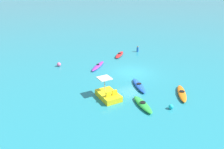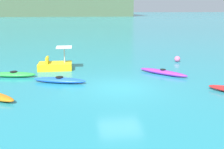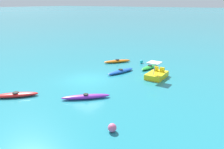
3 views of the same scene
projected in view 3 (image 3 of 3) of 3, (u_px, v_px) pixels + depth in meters
The scene contains 9 objects.
ground_plane at pixel (87, 79), 20.54m from camera, with size 600.00×600.00×0.00m, color teal.
kayak_purple at pixel (86, 97), 16.42m from camera, with size 2.87×3.02×0.37m.
kayak_orange at pixel (117, 61), 26.25m from camera, with size 2.99×2.61×0.37m.
kayak_red at pixel (16, 95), 16.74m from camera, with size 2.78×2.84×0.37m.
kayak_blue at pixel (121, 71), 22.44m from camera, with size 3.33×1.70×0.37m.
kayak_green at pixel (150, 67), 23.91m from camera, with size 2.98×1.21×0.37m.
pedal_boat_yellow at pixel (157, 74), 20.87m from camera, with size 2.45×1.50×1.68m.
buoy_cyan at pixel (141, 62), 25.93m from camera, with size 0.38×0.38×0.38m, color #19B7C6.
buoy_pink at pixel (112, 128), 12.21m from camera, with size 0.49×0.49×0.49m, color pink.
Camera 3 is at (14.94, 12.56, 6.82)m, focal length 35.63 mm.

